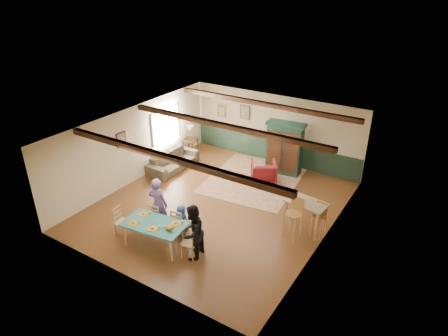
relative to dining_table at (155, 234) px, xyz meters
The scene contains 35 objects.
floor 2.70m from the dining_table, 83.26° to the left, with size 8.00×8.00×0.00m, color #512E17.
wall_back 6.74m from the dining_table, 87.30° to the left, with size 7.00×0.02×2.70m, color beige.
wall_left 4.27m from the dining_table, 140.18° to the left, with size 0.02×8.00×2.70m, color beige.
wall_right 4.75m from the dining_table, 34.86° to the left, with size 0.02×8.00×2.70m, color beige.
ceiling 3.56m from the dining_table, 83.26° to the left, with size 7.00×8.00×0.02m, color silver.
wainscot_back 6.64m from the dining_table, 87.29° to the left, with size 6.95×0.03×0.90m, color #1B3225.
ceiling_beam_front 2.31m from the dining_table, 48.64° to the left, with size 6.95×0.16×0.16m, color black.
ceiling_beam_mid 3.81m from the dining_table, 84.14° to the left, with size 6.95×0.16×0.16m, color black.
ceiling_beam_back 6.10m from the dining_table, 86.82° to the left, with size 6.95×0.16×0.16m, color black.
window_left 5.51m from the dining_table, 125.92° to the left, with size 0.06×1.60×1.30m, color white, non-canonical shape.
picture_left_wall 4.02m from the dining_table, 146.91° to the left, with size 0.04×0.42×0.52m, color gray, non-canonical shape.
picture_back_a 6.85m from the dining_table, 98.47° to the left, with size 0.45×0.04×0.55m, color gray, non-canonical shape.
picture_back_b 7.07m from the dining_table, 107.48° to the left, with size 0.38×0.04×0.48m, color gray, non-canonical shape.
dining_table is the anchor object (origin of this frame).
dining_chair_far_left 0.78m from the dining_table, 126.01° to the left, with size 0.40×0.42×0.90m, color tan, non-canonical shape.
dining_chair_far_right 0.78m from the dining_table, 67.90° to the left, with size 0.40×0.42×0.90m, color tan, non-canonical shape.
dining_chair_end_left 1.09m from the dining_table, behind, with size 0.40×0.42×0.90m, color tan, non-canonical shape.
dining_chair_end_right 1.09m from the dining_table, ahead, with size 0.40×0.42×0.90m, color tan, non-canonical shape.
person_man 0.96m from the dining_table, 123.52° to the left, with size 0.59×0.39×1.63m, color #674F87.
person_woman 1.25m from the dining_table, ahead, with size 0.76×0.59×1.56m, color black.
person_child 0.85m from the dining_table, 70.39° to the left, with size 0.46×0.30×0.95m, color #26499B.
cat 0.69m from the dining_table, ahead, with size 0.34×0.13×0.17m, color orange, non-canonical shape.
place_setting_near_left 0.70m from the dining_table, 148.60° to the right, with size 0.38×0.28×0.11m, color gold, non-canonical shape.
place_setting_near_center 0.48m from the dining_table, 61.25° to the right, with size 0.38×0.28×0.11m, color gold, non-canonical shape.
place_setting_far_left 0.70m from the dining_table, 162.51° to the left, with size 0.38×0.28×0.11m, color gold, non-canonical shape.
place_setting_far_right 0.70m from the dining_table, 31.40° to the left, with size 0.38×0.28×0.11m, color gold, non-canonical shape.
area_rug 4.87m from the dining_table, 84.81° to the left, with size 3.06×3.63×0.01m, color beige.
armoire 6.07m from the dining_table, 79.56° to the left, with size 1.39×0.56×1.97m, color black.
armchair 4.92m from the dining_table, 80.32° to the left, with size 0.86×0.89×0.81m, color #4C0F15.
sofa 4.76m from the dining_table, 123.01° to the left, with size 2.25×0.88×0.66m, color #3E3427.
end_table 6.16m from the dining_table, 117.64° to the left, with size 0.52×0.52×0.64m, color black, non-canonical shape.
table_lamp 6.19m from the dining_table, 117.64° to the left, with size 0.33×0.33×0.59m, color tan, non-canonical shape.
counter_table 4.28m from the dining_table, 41.84° to the left, with size 1.15×0.67×0.96m, color beige, non-canonical shape.
bar_stool_left 3.82m from the dining_table, 37.61° to the left, with size 0.44×0.49×1.25m, color tan, non-canonical shape.
bar_stool_right 4.59m from the dining_table, 38.57° to the left, with size 0.36×0.40×1.02m, color tan, non-canonical shape.
Camera 1 is at (6.06, -9.23, 6.84)m, focal length 32.00 mm.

